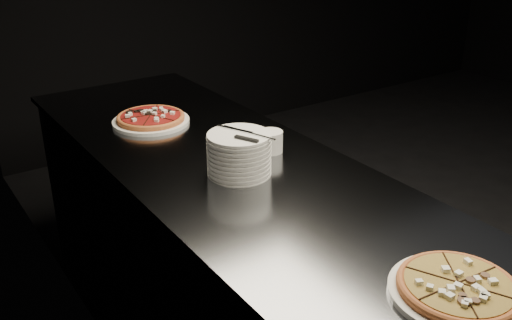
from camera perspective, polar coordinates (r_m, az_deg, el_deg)
wall_left at (r=1.58m, az=-13.04°, el=11.56°), size 0.02×5.00×2.80m
counter at (r=2.13m, az=-1.23°, el=-12.29°), size 0.74×2.44×0.92m
pizza_mushroom at (r=1.39m, az=19.52°, el=-12.03°), size 0.31×0.31×0.04m
pizza_tomato at (r=2.35m, az=-10.47°, el=4.09°), size 0.31×0.31×0.04m
plate_stack at (r=1.85m, az=-1.70°, el=0.60°), size 0.21×0.21×0.14m
cutlery at (r=1.81m, az=-1.24°, el=2.59°), size 0.08×0.22×0.01m
ramekin at (r=2.03m, az=1.45°, el=1.93°), size 0.09×0.09×0.08m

